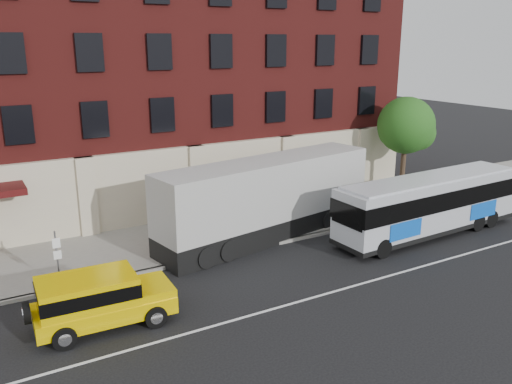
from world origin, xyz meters
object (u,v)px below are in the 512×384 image
city_bus (430,203)px  shipping_container (267,200)px  sign_pole (57,256)px  yellow_suv (97,298)px  street_tree (407,127)px

city_bus → shipping_container: bearing=153.2°
sign_pole → yellow_suv: 3.71m
city_bus → yellow_suv: (-17.15, -0.84, -0.60)m
sign_pole → shipping_container: bearing=5.4°
street_tree → city_bus: (-4.25, -6.14, -2.70)m
street_tree → yellow_suv: street_tree is taller
sign_pole → shipping_container: shipping_container is taller
sign_pole → street_tree: size_ratio=0.40×
shipping_container → sign_pole: bearing=-174.6°
city_bus → shipping_container: 8.38m
shipping_container → street_tree: bearing=11.4°
sign_pole → yellow_suv: sign_pole is taller
street_tree → shipping_container: (-11.73, -2.37, -2.40)m
yellow_suv → shipping_container: size_ratio=0.41×
yellow_suv → shipping_container: 10.75m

